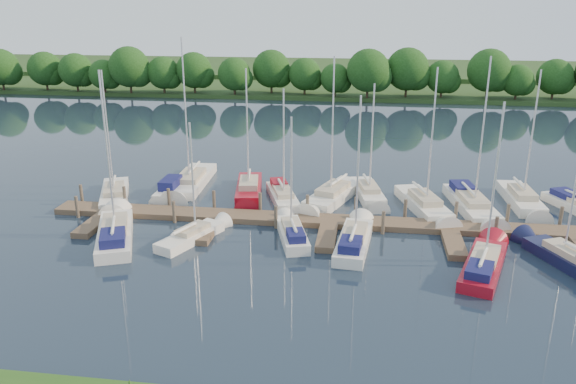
# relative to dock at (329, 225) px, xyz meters

# --- Properties ---
(ground) EXTENTS (260.00, 260.00, 0.00)m
(ground) POSITION_rel_dock_xyz_m (0.00, -7.31, -0.20)
(ground) COLOR #192333
(ground) RESTS_ON ground
(dock) EXTENTS (40.00, 6.00, 0.40)m
(dock) POSITION_rel_dock_xyz_m (0.00, 0.00, 0.00)
(dock) COLOR brown
(dock) RESTS_ON ground
(mooring_pilings) EXTENTS (38.24, 2.84, 2.00)m
(mooring_pilings) POSITION_rel_dock_xyz_m (0.00, 1.13, 0.40)
(mooring_pilings) COLOR #473D33
(mooring_pilings) RESTS_ON ground
(far_shore) EXTENTS (180.00, 30.00, 0.60)m
(far_shore) POSITION_rel_dock_xyz_m (0.00, 67.69, 0.10)
(far_shore) COLOR #203D17
(far_shore) RESTS_ON ground
(distant_hill) EXTENTS (220.00, 40.00, 1.40)m
(distant_hill) POSITION_rel_dock_xyz_m (0.00, 92.69, 0.50)
(distant_hill) COLOR #304D21
(distant_hill) RESTS_ON ground
(treeline) EXTENTS (145.79, 9.58, 8.27)m
(treeline) POSITION_rel_dock_xyz_m (-0.67, 54.76, 3.95)
(treeline) COLOR #38281C
(treeline) RESTS_ON ground
(sailboat_n_0) EXTENTS (4.39, 8.10, 10.44)m
(sailboat_n_0) POSITION_rel_dock_xyz_m (-17.01, 3.32, 0.07)
(sailboat_n_0) COLOR white
(sailboat_n_0) RESTS_ON ground
(motorboat) EXTENTS (1.56, 5.32, 1.71)m
(motorboat) POSITION_rel_dock_xyz_m (-13.08, 5.02, 0.15)
(motorboat) COLOR white
(motorboat) RESTS_ON ground
(sailboat_n_2) EXTENTS (2.79, 10.06, 12.63)m
(sailboat_n_2) POSITION_rel_dock_xyz_m (-12.17, 7.42, 0.07)
(sailboat_n_2) COLOR white
(sailboat_n_2) RESTS_ON ground
(sailboat_n_3) EXTENTS (3.03, 8.17, 10.49)m
(sailboat_n_3) POSITION_rel_dock_xyz_m (-6.89, 6.07, 0.09)
(sailboat_n_3) COLOR maroon
(sailboat_n_3) RESTS_ON ground
(sailboat_n_4) EXTENTS (3.50, 7.09, 9.13)m
(sailboat_n_4) POSITION_rel_dock_xyz_m (-3.94, 4.85, 0.12)
(sailboat_n_4) COLOR white
(sailboat_n_4) RESTS_ON ground
(sailboat_n_5) EXTENTS (4.58, 8.94, 11.50)m
(sailboat_n_5) POSITION_rel_dock_xyz_m (-0.17, 5.57, 0.08)
(sailboat_n_5) COLOR white
(sailboat_n_5) RESTS_ON ground
(sailboat_n_6) EXTENTS (2.94, 7.34, 9.38)m
(sailboat_n_6) POSITION_rel_dock_xyz_m (2.63, 6.77, 0.08)
(sailboat_n_6) COLOR white
(sailboat_n_6) RESTS_ON ground
(sailboat_n_7) EXTENTS (3.95, 8.54, 10.95)m
(sailboat_n_7) POSITION_rel_dock_xyz_m (6.76, 4.33, 0.08)
(sailboat_n_7) COLOR white
(sailboat_n_7) RESTS_ON ground
(sailboat_n_8) EXTENTS (3.27, 9.29, 11.64)m
(sailboat_n_8) POSITION_rel_dock_xyz_m (10.26, 4.92, 0.13)
(sailboat_n_8) COLOR white
(sailboat_n_8) RESTS_ON ground
(sailboat_n_9) EXTENTS (2.23, 8.24, 10.65)m
(sailboat_n_9) POSITION_rel_dock_xyz_m (14.19, 6.68, 0.08)
(sailboat_n_9) COLOR white
(sailboat_n_9) RESTS_ON ground
(sailboat_s_0) EXTENTS (4.72, 8.68, 11.25)m
(sailboat_s_0) POSITION_rel_dock_xyz_m (-13.68, -3.87, 0.14)
(sailboat_s_0) COLOR white
(sailboat_s_0) RESTS_ON ground
(sailboat_s_1) EXTENTS (3.48, 6.09, 8.00)m
(sailboat_s_1) POSITION_rel_dock_xyz_m (-8.57, -3.37, 0.07)
(sailboat_s_1) COLOR white
(sailboat_s_1) RESTS_ON ground
(sailboat_s_2) EXTENTS (2.94, 6.42, 8.34)m
(sailboat_s_2) POSITION_rel_dock_xyz_m (-2.27, -2.26, 0.12)
(sailboat_s_2) COLOR white
(sailboat_s_2) RESTS_ON ground
(sailboat_s_3) EXTENTS (2.40, 7.70, 9.86)m
(sailboat_s_3) POSITION_rel_dock_xyz_m (1.78, -2.86, 0.13)
(sailboat_s_3) COLOR white
(sailboat_s_3) RESTS_ON ground
(sailboat_s_4) EXTENTS (3.84, 7.86, 10.00)m
(sailboat_s_4) POSITION_rel_dock_xyz_m (9.28, -5.15, 0.12)
(sailboat_s_4) COLOR maroon
(sailboat_s_4) RESTS_ON ground
(sailboat_s_5) EXTENTS (4.36, 7.33, 9.68)m
(sailboat_s_5) POSITION_rel_dock_xyz_m (14.26, -3.96, 0.13)
(sailboat_s_5) COLOR #101436
(sailboat_s_5) RESTS_ON ground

